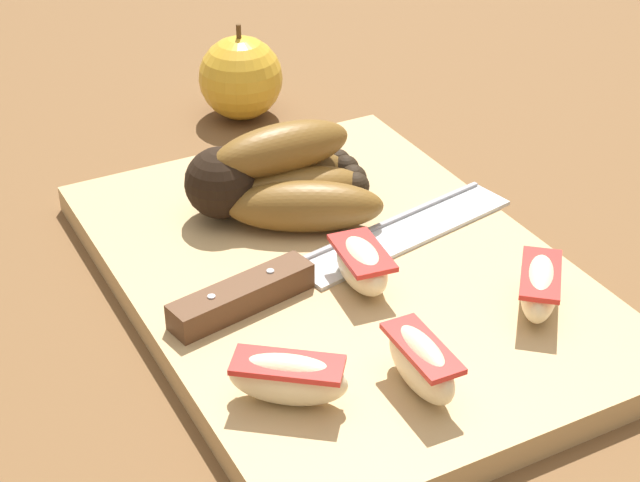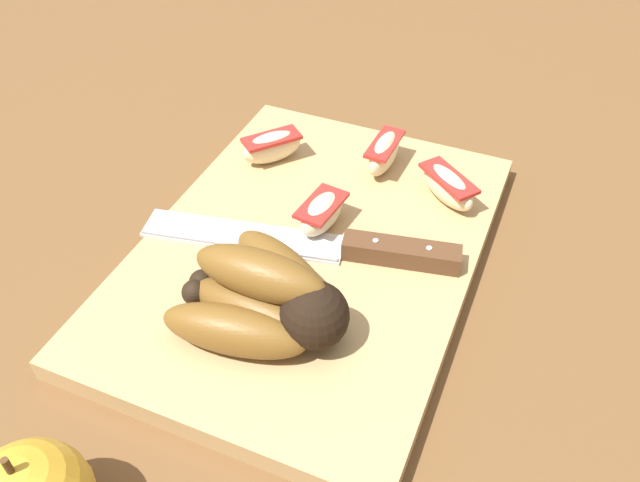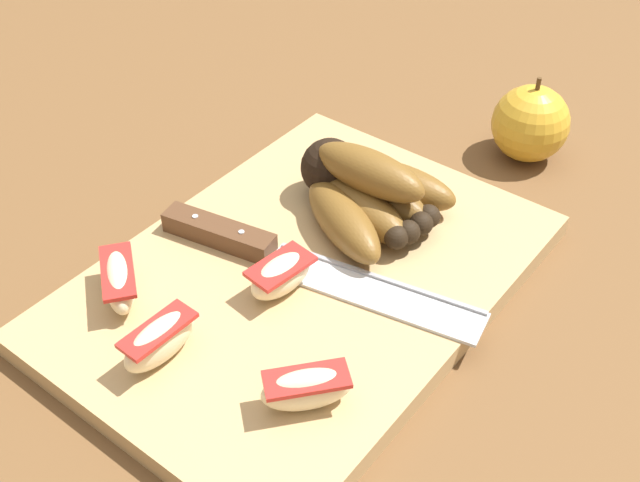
{
  "view_description": "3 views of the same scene",
  "coord_description": "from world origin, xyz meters",
  "px_view_note": "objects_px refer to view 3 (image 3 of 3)",
  "views": [
    {
      "loc": [
        -0.51,
        0.28,
        0.4
      ],
      "look_at": [
        0.02,
        0.01,
        0.03
      ],
      "focal_mm": 57.67,
      "sensor_mm": 36.0,
      "label": 1
    },
    {
      "loc": [
        0.39,
        0.17,
        0.42
      ],
      "look_at": [
        0.03,
        0.02,
        0.06
      ],
      "focal_mm": 37.48,
      "sensor_mm": 36.0,
      "label": 2
    },
    {
      "loc": [
        -0.36,
        -0.3,
        0.46
      ],
      "look_at": [
        0.03,
        0.01,
        0.03
      ],
      "focal_mm": 44.85,
      "sensor_mm": 36.0,
      "label": 3
    }
  ],
  "objects_px": {
    "apple_wedge_near": "(119,280)",
    "apple_wedge_extra": "(279,274)",
    "apple_wedge_middle": "(307,389)",
    "whole_apple": "(530,124)",
    "apple_wedge_far": "(160,340)",
    "chefs_knife": "(270,252)",
    "banana_bunch": "(364,192)"
  },
  "relations": [
    {
      "from": "apple_wedge_near",
      "to": "apple_wedge_far",
      "type": "distance_m",
      "value": 0.08
    },
    {
      "from": "chefs_knife",
      "to": "apple_wedge_far",
      "type": "relative_size",
      "value": 4.45
    },
    {
      "from": "apple_wedge_near",
      "to": "whole_apple",
      "type": "relative_size",
      "value": 0.77
    },
    {
      "from": "apple_wedge_far",
      "to": "apple_wedge_middle",
      "type": "bearing_deg",
      "value": -73.96
    },
    {
      "from": "apple_wedge_middle",
      "to": "apple_wedge_extra",
      "type": "bearing_deg",
      "value": 49.33
    },
    {
      "from": "banana_bunch",
      "to": "apple_wedge_middle",
      "type": "relative_size",
      "value": 2.21
    },
    {
      "from": "apple_wedge_extra",
      "to": "whole_apple",
      "type": "bearing_deg",
      "value": -10.26
    },
    {
      "from": "apple_wedge_near",
      "to": "apple_wedge_extra",
      "type": "distance_m",
      "value": 0.12
    },
    {
      "from": "banana_bunch",
      "to": "apple_wedge_far",
      "type": "height_order",
      "value": "banana_bunch"
    },
    {
      "from": "apple_wedge_near",
      "to": "whole_apple",
      "type": "height_order",
      "value": "whole_apple"
    },
    {
      "from": "apple_wedge_near",
      "to": "apple_wedge_middle",
      "type": "relative_size",
      "value": 1.08
    },
    {
      "from": "apple_wedge_far",
      "to": "whole_apple",
      "type": "xyz_separation_m",
      "value": [
        0.42,
        -0.08,
        -0.0
      ]
    },
    {
      "from": "chefs_knife",
      "to": "whole_apple",
      "type": "height_order",
      "value": "whole_apple"
    },
    {
      "from": "banana_bunch",
      "to": "chefs_knife",
      "type": "xyz_separation_m",
      "value": [
        -0.09,
        0.03,
        -0.02
      ]
    },
    {
      "from": "banana_bunch",
      "to": "apple_wedge_extra",
      "type": "bearing_deg",
      "value": -178.57
    },
    {
      "from": "apple_wedge_far",
      "to": "chefs_knife",
      "type": "bearing_deg",
      "value": 4.11
    },
    {
      "from": "apple_wedge_far",
      "to": "apple_wedge_extra",
      "type": "bearing_deg",
      "value": -10.78
    },
    {
      "from": "banana_bunch",
      "to": "apple_wedge_near",
      "type": "height_order",
      "value": "banana_bunch"
    },
    {
      "from": "whole_apple",
      "to": "chefs_knife",
      "type": "bearing_deg",
      "value": 163.45
    },
    {
      "from": "apple_wedge_middle",
      "to": "whole_apple",
      "type": "distance_m",
      "value": 0.39
    },
    {
      "from": "chefs_knife",
      "to": "whole_apple",
      "type": "relative_size",
      "value": 3.2
    },
    {
      "from": "apple_wedge_extra",
      "to": "apple_wedge_far",
      "type": "bearing_deg",
      "value": 169.22
    },
    {
      "from": "apple_wedge_middle",
      "to": "apple_wedge_far",
      "type": "xyz_separation_m",
      "value": [
        -0.03,
        0.11,
        0.0
      ]
    },
    {
      "from": "chefs_knife",
      "to": "whole_apple",
      "type": "bearing_deg",
      "value": -16.55
    },
    {
      "from": "apple_wedge_near",
      "to": "whole_apple",
      "type": "bearing_deg",
      "value": -20.58
    },
    {
      "from": "apple_wedge_middle",
      "to": "chefs_knife",
      "type": "bearing_deg",
      "value": 49.9
    },
    {
      "from": "chefs_knife",
      "to": "apple_wedge_middle",
      "type": "xyz_separation_m",
      "value": [
        -0.1,
        -0.12,
        0.01
      ]
    },
    {
      "from": "apple_wedge_extra",
      "to": "apple_wedge_near",
      "type": "bearing_deg",
      "value": 131.5
    },
    {
      "from": "apple_wedge_far",
      "to": "apple_wedge_extra",
      "type": "height_order",
      "value": "apple_wedge_far"
    },
    {
      "from": "apple_wedge_near",
      "to": "apple_wedge_middle",
      "type": "bearing_deg",
      "value": -88.16
    },
    {
      "from": "chefs_knife",
      "to": "whole_apple",
      "type": "xyz_separation_m",
      "value": [
        0.29,
        -0.09,
        0.01
      ]
    },
    {
      "from": "banana_bunch",
      "to": "apple_wedge_near",
      "type": "xyz_separation_m",
      "value": [
        -0.2,
        0.09,
        -0.01
      ]
    }
  ]
}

